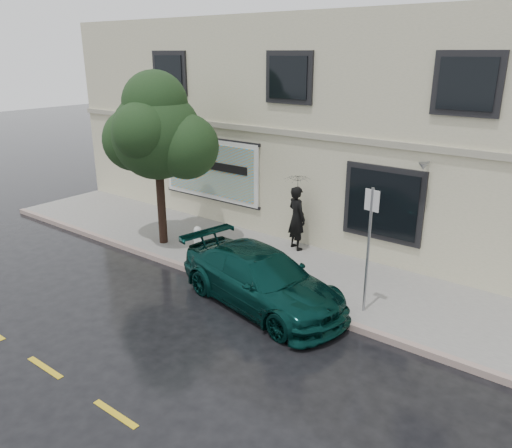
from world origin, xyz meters
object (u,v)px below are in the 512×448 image
Objects in this scene: car at (261,279)px; fire_hydrant at (198,240)px; street_tree at (157,135)px; pedestrian at (297,218)px.

car is 5.69× the size of fire_hydrant.
car is 1.00× the size of street_tree.
pedestrian is at bearing 64.30° from fire_hydrant.
street_tree reaches higher than car.
car is at bearing 131.98° from pedestrian.
street_tree is (-4.80, 1.21, 2.86)m from car.
street_tree reaches higher than fire_hydrant.
street_tree is 5.72× the size of fire_hydrant.
fire_hydrant is (-3.32, 1.25, -0.14)m from car.
pedestrian reaches higher than fire_hydrant.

